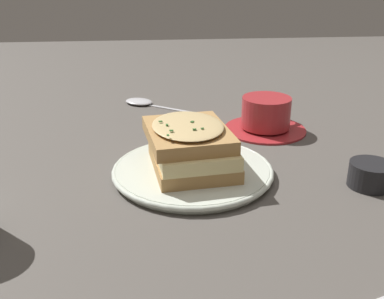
% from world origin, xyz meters
% --- Properties ---
extents(ground_plane, '(2.40, 2.40, 0.00)m').
position_xyz_m(ground_plane, '(0.00, 0.00, 0.00)').
color(ground_plane, '#514C47').
extents(dinner_plate, '(0.23, 0.23, 0.01)m').
position_xyz_m(dinner_plate, '(-0.01, 0.00, 0.01)').
color(dinner_plate, silver).
rests_on(dinner_plate, ground_plane).
extents(sandwich, '(0.15, 0.13, 0.07)m').
position_xyz_m(sandwich, '(-0.00, 0.00, 0.05)').
color(sandwich, '#B2844C').
rests_on(sandwich, dinner_plate).
extents(teacup_with_saucer, '(0.15, 0.15, 0.06)m').
position_xyz_m(teacup_with_saucer, '(0.17, -0.15, 0.03)').
color(teacup_with_saucer, '#AD282D').
rests_on(teacup_with_saucer, ground_plane).
extents(spoon, '(0.12, 0.16, 0.01)m').
position_xyz_m(spoon, '(0.35, 0.07, 0.00)').
color(spoon, silver).
rests_on(spoon, ground_plane).
extents(condiment_pot, '(0.06, 0.06, 0.03)m').
position_xyz_m(condiment_pot, '(-0.06, -0.24, 0.02)').
color(condiment_pot, black).
rests_on(condiment_pot, ground_plane).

